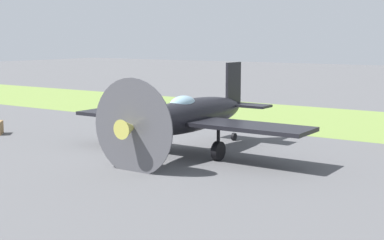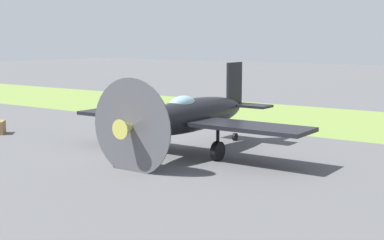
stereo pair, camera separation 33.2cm
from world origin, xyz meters
TOP-DOWN VIEW (x-y plane):
  - ground_plane at (0.00, 0.00)m, footprint 160.00×160.00m
  - grass_verge at (0.00, -12.32)m, footprint 120.00×11.00m
  - airplane_lead at (-2.20, -0.21)m, footprint 10.44×8.31m

SIDE VIEW (x-z plane):
  - ground_plane at x=0.00m, z-range 0.00..0.00m
  - grass_verge at x=0.00m, z-range 0.00..0.01m
  - airplane_lead at x=-2.20m, z-range -0.31..3.44m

